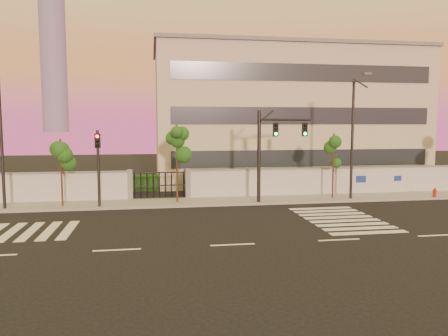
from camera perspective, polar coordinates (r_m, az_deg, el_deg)
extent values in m
plane|color=black|center=(19.63, 1.13, -10.00)|extent=(120.00, 120.00, 0.00)
cube|color=gray|center=(29.75, -2.56, -4.41)|extent=(60.00, 3.00, 0.15)
cube|color=#B2B4B9|center=(35.71, 20.91, -1.57)|extent=(31.00, 0.30, 2.00)
cube|color=slate|center=(35.60, 20.97, 0.12)|extent=(31.00, 0.36, 0.12)
cube|color=slate|center=(30.90, -12.15, -2.23)|extent=(0.35, 0.35, 2.20)
cube|color=slate|center=(30.96, -4.73, -2.10)|extent=(0.35, 0.35, 2.20)
cube|color=black|center=(35.61, 11.19, -1.48)|extent=(20.00, 2.00, 1.80)
cube|color=black|center=(35.89, -8.56, -1.86)|extent=(6.00, 1.50, 1.20)
cube|color=beige|center=(42.44, 7.76, 6.63)|extent=(24.00, 12.00, 12.00)
cube|color=#262D38|center=(36.83, 10.43, 1.27)|extent=(22.00, 0.08, 1.40)
cube|color=#262D38|center=(36.73, 10.53, 6.72)|extent=(22.00, 0.08, 1.40)
cube|color=#262D38|center=(36.96, 10.64, 12.16)|extent=(22.00, 0.08, 1.40)
cube|color=slate|center=(42.97, 7.87, 14.79)|extent=(24.40, 12.40, 0.30)
cylinder|color=slate|center=(308.87, -21.44, 14.66)|extent=(16.00, 16.00, 110.00)
cube|color=silver|center=(24.21, -26.02, -7.52)|extent=(0.50, 4.00, 0.02)
cube|color=silver|center=(23.97, -23.94, -7.57)|extent=(0.50, 4.00, 0.02)
cube|color=silver|center=(23.76, -21.82, -7.60)|extent=(0.50, 4.00, 0.02)
cube|color=silver|center=(23.58, -19.67, -7.62)|extent=(0.50, 4.00, 0.02)
cube|color=silver|center=(22.82, 18.39, -8.02)|extent=(4.00, 0.50, 0.02)
cube|color=silver|center=(23.59, 17.36, -7.54)|extent=(4.00, 0.50, 0.02)
cube|color=silver|center=(24.38, 16.41, -7.08)|extent=(4.00, 0.50, 0.02)
cube|color=silver|center=(25.17, 15.52, -6.65)|extent=(4.00, 0.50, 0.02)
cube|color=silver|center=(25.97, 14.68, -6.25)|extent=(4.00, 0.50, 0.02)
cube|color=silver|center=(26.78, 13.89, -5.86)|extent=(4.00, 0.50, 0.02)
cube|color=silver|center=(27.59, 13.16, -5.50)|extent=(4.00, 0.50, 0.02)
cube|color=silver|center=(28.41, 12.46, -5.16)|extent=(4.00, 0.50, 0.02)
cube|color=silver|center=(19.39, -13.81, -10.35)|extent=(2.00, 0.15, 0.01)
cube|color=silver|center=(19.63, 1.13, -9.98)|extent=(2.00, 0.15, 0.01)
cube|color=silver|center=(21.09, 14.79, -9.06)|extent=(2.00, 0.15, 0.01)
cube|color=silver|center=(23.54, 26.08, -7.90)|extent=(2.00, 0.15, 0.01)
cylinder|color=#382314|center=(29.31, -20.46, -0.71)|extent=(0.12, 0.12, 4.41)
sphere|color=#164814|center=(29.20, -20.56, 1.87)|extent=(1.08, 1.08, 1.08)
sphere|color=#164814|center=(29.37, -19.78, 0.62)|extent=(0.82, 0.82, 0.82)
sphere|color=#164814|center=(29.14, -21.15, 0.97)|extent=(0.78, 0.78, 0.78)
cylinder|color=#382314|center=(28.97, -6.17, 0.43)|extent=(0.13, 0.13, 5.30)
sphere|color=#164814|center=(28.86, -6.20, 3.57)|extent=(1.16, 1.16, 1.16)
sphere|color=#164814|center=(29.13, -5.48, 2.03)|extent=(0.88, 0.88, 0.88)
sphere|color=#164814|center=(28.71, -6.80, 2.49)|extent=(0.84, 0.84, 0.84)
cylinder|color=#382314|center=(31.54, 14.07, 0.15)|extent=(0.12, 0.12, 4.67)
sphere|color=#164814|center=(31.44, 14.13, 2.69)|extent=(1.09, 1.09, 1.09)
sphere|color=#164814|center=(31.80, 14.53, 1.45)|extent=(0.83, 0.83, 0.83)
sphere|color=#164814|center=(31.21, 13.72, 1.82)|extent=(0.79, 0.79, 0.79)
cylinder|color=black|center=(28.89, 4.59, 1.34)|extent=(0.24, 0.24, 6.22)
cylinder|color=black|center=(29.33, 8.26, 6.27)|extent=(3.67, 1.35, 0.16)
cube|color=black|center=(29.05, 6.76, 5.01)|extent=(0.35, 0.18, 0.90)
sphere|color=#0CF259|center=(28.95, 6.81, 4.45)|extent=(0.20, 0.20, 0.20)
cube|color=black|center=(29.67, 10.50, 4.97)|extent=(0.35, 0.18, 0.90)
sphere|color=#0CF259|center=(29.57, 10.56, 4.42)|extent=(0.20, 0.20, 0.20)
cylinder|color=black|center=(28.47, -16.08, -0.22)|extent=(0.18, 0.18, 4.95)
cube|color=black|center=(28.29, -16.19, 3.43)|extent=(0.38, 0.20, 0.99)
sphere|color=red|center=(28.17, -16.24, 4.04)|extent=(0.22, 0.22, 0.22)
cylinder|color=black|center=(29.78, -27.06, 3.05)|extent=(0.19, 0.19, 8.49)
cylinder|color=black|center=(31.45, 16.40, 3.32)|extent=(0.19, 0.19, 8.23)
cylinder|color=black|center=(30.71, 17.37, 10.54)|extent=(0.10, 1.97, 0.80)
cube|color=#3F3F44|center=(29.94, 18.21, 11.63)|extent=(0.51, 0.26, 0.15)
cylinder|color=red|center=(34.50, 25.79, -3.24)|extent=(0.24, 0.24, 0.54)
cylinder|color=red|center=(34.45, 25.82, -2.71)|extent=(0.30, 0.30, 0.11)
sphere|color=red|center=(34.43, 25.83, -2.51)|extent=(0.19, 0.19, 0.19)
cylinder|color=red|center=(34.48, 25.80, -3.07)|extent=(0.32, 0.17, 0.11)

